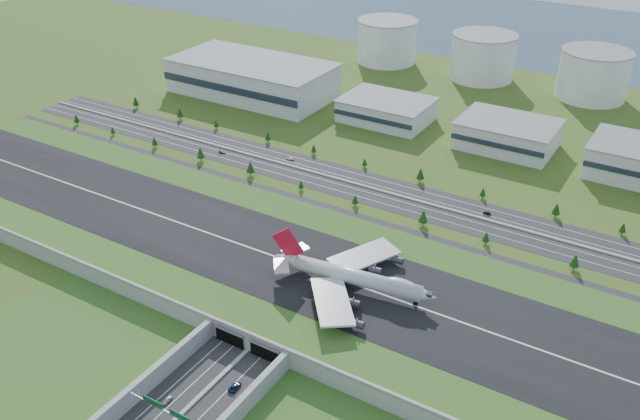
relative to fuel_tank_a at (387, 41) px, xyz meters
The scene contains 18 objects.
ground 332.88m from the fuel_tank_a, 68.84° to the right, with size 1200.00×1200.00×0.00m, color #35551A.
airfield_deck 332.76m from the fuel_tank_a, 68.84° to the right, with size 520.00×100.00×9.20m.
sign_gantry_near 422.58m from the fuel_tank_a, 73.50° to the right, with size 38.70×0.70×9.80m.
north_expressway 246.84m from the fuel_tank_a, 60.83° to the right, with size 560.00×36.00×0.12m, color #28282B.
tree_row 251.74m from the fuel_tank_a, 59.32° to the right, with size 498.53×48.63×8.44m.
hangar_west 134.72m from the fuel_tank_a, 111.80° to the right, with size 120.00×60.00×25.00m, color silver.
hangar_mid_a 134.54m from the fuel_tank_a, 63.43° to the right, with size 58.00×42.00×15.00m, color silver.
hangar_mid_b 188.43m from the fuel_tank_a, 39.61° to the right, with size 58.00×42.00×17.00m, color silver.
fuel_tank_a is the anchor object (origin of this frame).
fuel_tank_b 85.00m from the fuel_tank_a, ahead, with size 50.00×50.00×35.00m, color silver.
fuel_tank_c 170.00m from the fuel_tank_a, ahead, with size 50.00×50.00×35.00m, color silver.
bay_water 208.82m from the fuel_tank_a, 54.78° to the left, with size 1200.00×260.00×0.06m, color #375069.
boeing_747 342.86m from the fuel_tank_a, 65.87° to the right, with size 73.63×69.20×22.81m.
car_0 412.37m from the fuel_tank_a, 74.29° to the right, with size 1.84×4.57×1.56m, color silver.
car_2 400.32m from the fuel_tank_a, 71.32° to the right, with size 2.72×5.89×1.64m, color #0C2040.
car_4 222.18m from the fuel_tank_a, 90.86° to the right, with size 1.80×4.48×1.53m, color #5D5C61.
car_5 266.12m from the fuel_tank_a, 51.91° to the right, with size 1.43×4.09×1.35m, color black.
car_7 211.49m from the fuel_tank_a, 79.58° to the right, with size 2.02×4.96×1.44m, color white.
Camera 1 is at (129.30, -207.72, 179.08)m, focal length 38.00 mm.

